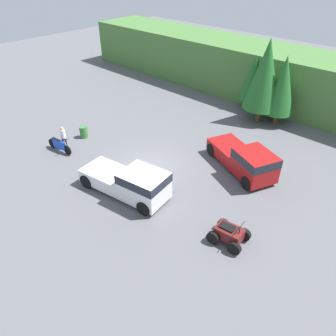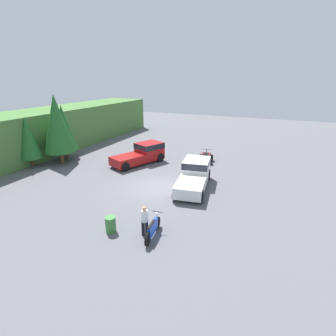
# 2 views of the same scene
# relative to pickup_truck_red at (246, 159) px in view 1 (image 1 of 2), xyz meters

# --- Properties ---
(ground_plane) EXTENTS (80.00, 80.00, 0.00)m
(ground_plane) POSITION_rel_pickup_truck_red_xyz_m (-4.97, -3.78, -0.99)
(ground_plane) COLOR #5B5B60
(hillside_backdrop) EXTENTS (44.00, 6.00, 4.59)m
(hillside_backdrop) POSITION_rel_pickup_truck_red_xyz_m (-4.97, 12.22, 1.31)
(hillside_backdrop) COLOR #477538
(hillside_backdrop) RESTS_ON ground_plane
(tree_left) EXTENTS (2.08, 2.08, 4.74)m
(tree_left) POSITION_rel_pickup_truck_red_xyz_m (-5.20, 9.07, 1.79)
(tree_left) COLOR brown
(tree_left) RESTS_ON ground_plane
(tree_mid_left) EXTENTS (2.92, 2.92, 6.64)m
(tree_mid_left) POSITION_rel_pickup_truck_red_xyz_m (-3.30, 7.27, 2.91)
(tree_mid_left) COLOR brown
(tree_mid_left) RESTS_ON ground_plane
(tree_mid_right) EXTENTS (2.42, 2.42, 5.51)m
(tree_mid_right) POSITION_rel_pickup_truck_red_xyz_m (-2.02, 7.83, 2.25)
(tree_mid_right) COLOR brown
(tree_mid_right) RESTS_ON ground_plane
(pickup_truck_red) EXTENTS (5.70, 3.93, 1.88)m
(pickup_truck_red) POSITION_rel_pickup_truck_red_xyz_m (0.00, 0.00, 0.00)
(pickup_truck_red) COLOR maroon
(pickup_truck_red) RESTS_ON ground_plane
(pickup_truck_second) EXTENTS (5.72, 2.87, 1.88)m
(pickup_truck_second) POSITION_rel_pickup_truck_red_xyz_m (-3.46, -6.52, 0.00)
(pickup_truck_second) COLOR white
(pickup_truck_second) RESTS_ON ground_plane
(dirt_bike) EXTENTS (2.32, 0.61, 1.12)m
(dirt_bike) POSITION_rel_pickup_truck_red_xyz_m (-10.97, -6.68, -0.52)
(dirt_bike) COLOR black
(dirt_bike) RESTS_ON ground_plane
(quad_atv) EXTENTS (1.95, 1.53, 1.21)m
(quad_atv) POSITION_rel_pickup_truck_red_xyz_m (2.66, -5.67, -0.51)
(quad_atv) COLOR black
(quad_atv) RESTS_ON ground_plane
(rider_person) EXTENTS (0.45, 0.45, 1.73)m
(rider_person) POSITION_rel_pickup_truck_red_xyz_m (-11.04, -6.23, -0.05)
(rider_person) COLOR black
(rider_person) RESTS_ON ground_plane
(steel_barrel) EXTENTS (0.58, 0.58, 0.88)m
(steel_barrel) POSITION_rel_pickup_truck_red_xyz_m (-11.46, -4.32, -0.55)
(steel_barrel) COLOR #387A38
(steel_barrel) RESTS_ON ground_plane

